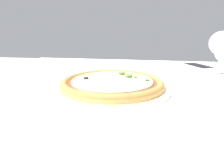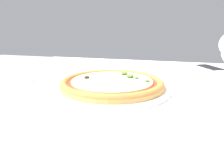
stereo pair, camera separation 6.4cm
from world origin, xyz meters
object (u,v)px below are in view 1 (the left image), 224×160
object	(u,v)px
fork	(34,80)
wine_glass_far_left	(221,44)
dining_table	(174,118)
pizza_plate	(112,84)
cell_phone	(198,66)

from	to	relation	value
fork	wine_glass_far_left	size ratio (longest dim) A/B	1.03
dining_table	fork	distance (m)	0.47
pizza_plate	fork	xyz separation A→B (m)	(-0.28, 0.06, -0.01)
pizza_plate	fork	size ratio (longest dim) A/B	2.01
pizza_plate	wine_glass_far_left	world-z (taller)	wine_glass_far_left
dining_table	wine_glass_far_left	size ratio (longest dim) A/B	8.35
dining_table	pizza_plate	size ratio (longest dim) A/B	4.05
fork	dining_table	bearing A→B (deg)	-7.89
wine_glass_far_left	fork	bearing A→B (deg)	-163.77
pizza_plate	cell_phone	bearing A→B (deg)	50.28
dining_table	cell_phone	distance (m)	0.43
pizza_plate	fork	distance (m)	0.29
cell_phone	dining_table	bearing A→B (deg)	-109.74
cell_phone	wine_glass_far_left	bearing A→B (deg)	-74.52
dining_table	cell_phone	size ratio (longest dim) A/B	8.63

